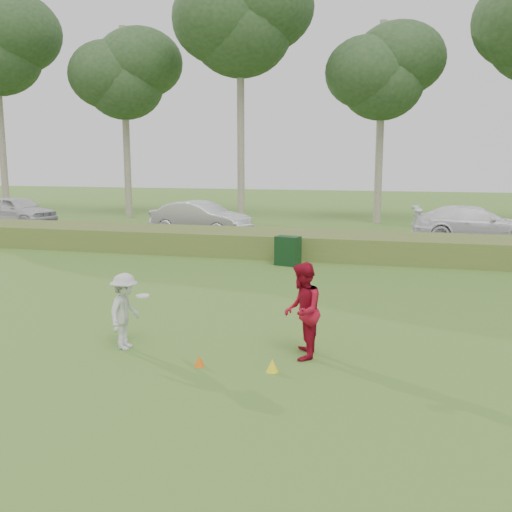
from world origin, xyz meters
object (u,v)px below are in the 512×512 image
(player_white, at_px, (125,311))
(utility_cabinet, at_px, (288,251))
(cone_orange, at_px, (199,361))
(cone_yellow, at_px, (272,365))
(car_left, at_px, (18,210))
(car_right, at_px, (474,224))
(car_mid, at_px, (201,219))
(player_red, at_px, (302,311))

(player_white, relative_size, utility_cabinet, 1.47)
(cone_orange, distance_m, utility_cabinet, 10.40)
(cone_orange, distance_m, cone_yellow, 1.37)
(cone_orange, bearing_deg, player_white, 162.13)
(car_left, xyz_separation_m, car_right, (24.52, -0.31, -0.03))
(cone_yellow, distance_m, car_mid, 18.38)
(player_white, height_order, player_red, player_red)
(player_white, xyz_separation_m, cone_yellow, (3.16, -0.50, -0.65))
(player_red, height_order, car_mid, player_red)
(cone_yellow, distance_m, car_left, 26.68)
(utility_cabinet, relative_size, car_left, 0.22)
(car_left, relative_size, car_right, 0.88)
(player_white, xyz_separation_m, car_right, (8.37, 17.57, 0.09))
(cone_yellow, xyz_separation_m, utility_cabinet, (-1.87, 10.30, 0.40))
(utility_cabinet, xyz_separation_m, car_mid, (-5.72, 6.42, 0.37))
(cone_yellow, xyz_separation_m, car_left, (-19.31, 18.39, 0.77))
(utility_cabinet, xyz_separation_m, car_left, (-17.44, 8.09, 0.37))
(player_white, relative_size, cone_orange, 7.42)
(player_red, xyz_separation_m, car_mid, (-7.95, 15.84, -0.03))
(player_red, relative_size, car_left, 0.38)
(player_white, relative_size, car_left, 0.32)
(cone_orange, bearing_deg, car_left, 134.17)
(car_left, bearing_deg, cone_orange, -122.52)
(utility_cabinet, distance_m, car_mid, 8.60)
(cone_orange, relative_size, cone_yellow, 0.85)
(player_red, distance_m, utility_cabinet, 9.69)
(player_white, height_order, car_mid, car_mid)
(player_white, bearing_deg, cone_yellow, -100.05)
(car_left, xyz_separation_m, car_mid, (11.73, -1.67, 0.00))
(player_white, bearing_deg, cone_orange, -108.86)
(player_red, bearing_deg, cone_orange, -67.75)
(cone_yellow, bearing_deg, car_right, 73.93)
(utility_cabinet, height_order, car_right, car_right)
(car_left, height_order, car_right, car_left)
(car_mid, bearing_deg, cone_orange, -146.70)
(car_left, relative_size, car_mid, 0.96)
(cone_orange, bearing_deg, car_right, 70.08)
(cone_orange, height_order, car_mid, car_mid)
(car_mid, relative_size, car_right, 0.91)
(car_mid, height_order, car_right, car_mid)
(car_mid, bearing_deg, player_red, -140.33)
(car_left, bearing_deg, car_right, -77.42)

